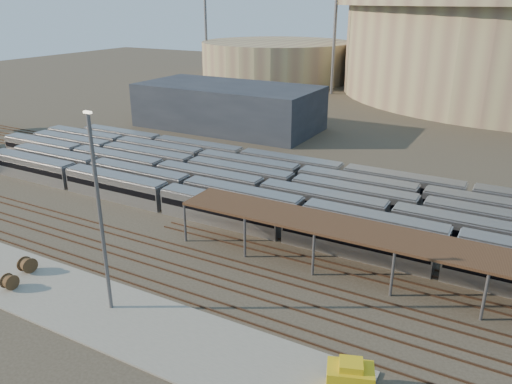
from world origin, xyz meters
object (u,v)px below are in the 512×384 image
Objects in this scene: yard_light_pole at (100,216)px; yellow_equipment at (350,379)px; cable_reel_west at (10,282)px; cable_reel_east at (27,265)px.

yard_light_pole is 5.49× the size of yellow_equipment.
yellow_equipment is at bearing 1.10° from yard_light_pole.
yard_light_pole is at bearing 12.31° from cable_reel_west.
cable_reel_west is 0.08× the size of yard_light_pole.
yard_light_pole is (12.90, -0.65, 8.88)m from cable_reel_east.
yard_light_pole is 25.57m from yellow_equipment.
cable_reel_east is (-1.31, 3.18, 0.06)m from cable_reel_west.
cable_reel_west is 14.86m from yard_light_pole.
yard_light_pole reaches higher than cable_reel_west.
yard_light_pole reaches higher than yellow_equipment.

